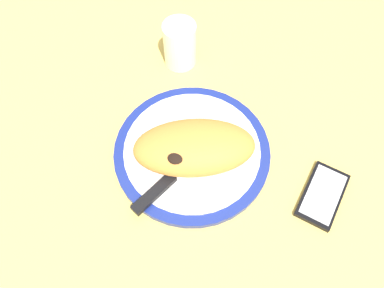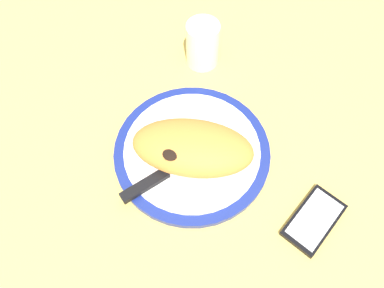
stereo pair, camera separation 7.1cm
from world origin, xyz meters
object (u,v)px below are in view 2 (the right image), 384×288
(plate, at_px, (192,151))
(fork, at_px, (170,121))
(knife, at_px, (159,177))
(smartphone, at_px, (314,220))
(water_glass, at_px, (202,46))
(calzone, at_px, (190,148))

(plate, relative_size, fork, 1.98)
(knife, distance_m, smartphone, 0.29)
(smartphone, xyz_separation_m, water_glass, (0.16, -0.39, 0.04))
(smartphone, bearing_deg, plate, -37.64)
(calzone, distance_m, fork, 0.09)
(plate, relative_size, calzone, 1.23)
(fork, distance_m, water_glass, 0.19)
(plate, bearing_deg, water_glass, -100.87)
(plate, xyz_separation_m, smartphone, (-0.20, 0.16, -0.00))
(plate, bearing_deg, knife, 39.65)
(plate, distance_m, water_glass, 0.24)
(calzone, bearing_deg, knife, 33.23)
(plate, height_order, fork, fork)
(fork, height_order, water_glass, water_glass)
(plate, xyz_separation_m, water_glass, (-0.05, -0.23, 0.04))
(plate, height_order, smartphone, plate)
(plate, bearing_deg, calzone, 73.16)
(calzone, relative_size, smartphone, 1.85)
(smartphone, bearing_deg, calzone, -34.45)
(calzone, height_order, smartphone, calzone)
(knife, bearing_deg, plate, -140.35)
(smartphone, relative_size, water_glass, 1.29)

